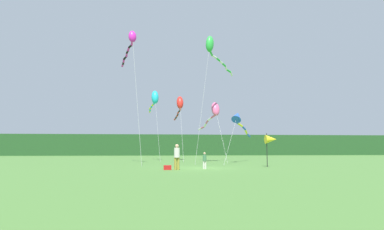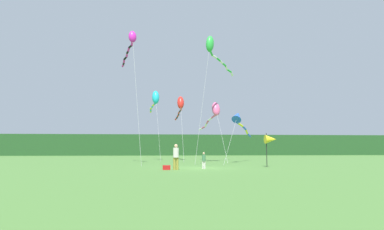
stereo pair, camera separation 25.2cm
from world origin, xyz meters
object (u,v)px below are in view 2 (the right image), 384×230
Objects in this scene: cooler_box at (167,168)px; kite_red at (180,105)px; kite_cyan at (155,98)px; kite_green at (212,48)px; banner_flag_pole at (271,140)px; kite_magenta at (131,43)px; kite_blue at (239,119)px; kite_rainbow at (214,112)px; person_adult at (176,155)px; person_child at (204,160)px.

cooler_box is 18.81m from kite_red.
kite_cyan reaches higher than kite_red.
kite_cyan is at bearing 125.07° from kite_green.
kite_magenta is (-11.59, 5.90, 9.44)m from banner_flag_pole.
kite_red is at bearing 59.29° from kite_magenta.
cooler_box is 8.87m from banner_flag_pole.
kite_blue is at bearing 16.42° from kite_green.
banner_flag_pole is 0.28× the size of kite_rainbow.
kite_blue reaches higher than cooler_box.
person_adult is 0.14× the size of kite_green.
person_child is 2.82m from cooler_box.
person_child is 18.69m from kite_cyan.
banner_flag_pole is 0.23× the size of kite_red.
kite_red is (3.05, -0.25, -0.82)m from kite_cyan.
kite_cyan is (-1.16, 17.76, 7.43)m from cooler_box.
kite_green is 8.08m from kite_magenta.
banner_flag_pole is 7.96m from kite_blue.
kite_rainbow is at bearing 29.02° from kite_magenta.
person_child is 11.30m from kite_blue.
kite_rainbow reaches higher than banner_flag_pole.
kite_magenta is at bearing -150.98° from kite_rainbow.
kite_magenta is (-8.04, -0.85, 0.02)m from kite_green.
kite_magenta reaches higher than kite_red.
person_adult is at bearing -2.48° from cooler_box.
person_adult is 14.79m from kite_green.
banner_flag_pole is at bearing -84.53° from kite_blue.
banner_flag_pole is at bearing 18.92° from person_child.
kite_magenta is (-10.86, -1.68, 7.15)m from kite_blue.
kite_cyan reaches higher than kite_rainbow.
kite_cyan is at bearing 95.73° from person_adult.
person_adult is at bearing -157.05° from person_child.
kite_blue is (5.59, -7.20, -2.33)m from kite_red.
kite_magenta is at bearing 111.42° from cooler_box.
kite_magenta is at bearing -171.18° from kite_blue.
kite_green reaches higher than banner_flag_pole.
kite_cyan is 3.16m from kite_red.
kite_cyan is (-3.80, 16.93, 6.94)m from person_child.
person_child is at bearing -161.08° from banner_flag_pole.
person_adult is at bearing -159.98° from banner_flag_pole.
kite_green reaches higher than kite_red.
kite_green is at bearing 117.72° from banner_flag_pole.
kite_rainbow is at bearing 77.52° from person_child.
kite_blue is at bearing 56.49° from person_adult.
kite_red is (1.89, 17.51, 6.61)m from cooler_box.
kite_rainbow is 7.33m from kite_green.
kite_blue is (6.85, 10.34, 3.47)m from person_adult.
kite_red is at bearing 109.00° from kite_green.
kite_cyan is at bearing 93.73° from cooler_box.
kite_rainbow is 3.95m from kite_blue.
kite_cyan is at bearing 139.22° from kite_blue.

